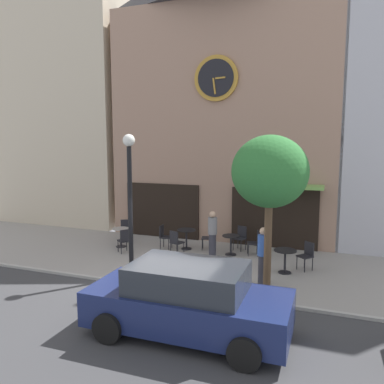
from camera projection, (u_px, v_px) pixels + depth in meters
ground_plane at (161, 299)px, 10.18m from camera, size 24.18×12.08×0.13m
clock_building at (225, 88)px, 16.15m from camera, size 9.48×3.66×12.21m
neighbor_building_left at (66, 67)px, 19.54m from camera, size 6.89×3.72×15.59m
street_lamp at (130, 206)px, 11.49m from camera, size 0.36×0.36×4.31m
street_tree at (270, 173)px, 9.95m from camera, size 1.99×1.79×4.28m
cafe_table_leftmost at (121, 234)px, 15.02m from camera, size 0.65×0.65×0.74m
cafe_table_rightmost at (186, 235)px, 14.70m from camera, size 0.70×0.70×0.76m
cafe_table_center at (231, 242)px, 13.96m from camera, size 0.63×0.63×0.72m
cafe_table_center_left at (285, 257)px, 12.04m from camera, size 0.70×0.70×0.74m
cafe_chair_right_end at (176, 241)px, 13.93m from camera, size 0.51×0.51×0.90m
cafe_chair_near_tree at (307, 254)px, 12.35m from camera, size 0.56×0.56×0.90m
cafe_chair_curbside at (125, 239)px, 14.19m from camera, size 0.56×0.56×0.90m
cafe_chair_by_entrance at (241, 236)px, 14.61m from camera, size 0.50×0.50×0.90m
cafe_chair_facing_street at (209, 236)px, 14.64m from camera, size 0.49×0.49×0.90m
cafe_chair_mid_row at (125, 229)px, 15.81m from camera, size 0.54×0.54×0.90m
cafe_chair_facing_wall at (255, 241)px, 13.90m from camera, size 0.49×0.49×0.90m
cafe_chair_corner at (164, 235)px, 14.80m from camera, size 0.42×0.42×0.90m
pedestrian_blue at (263, 255)px, 11.08m from camera, size 0.45×0.45×1.67m
pedestrian_grey at (212, 234)px, 13.60m from camera, size 0.37×0.37×1.67m
parked_car_navy at (188, 300)px, 8.20m from camera, size 4.32×2.06×1.55m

